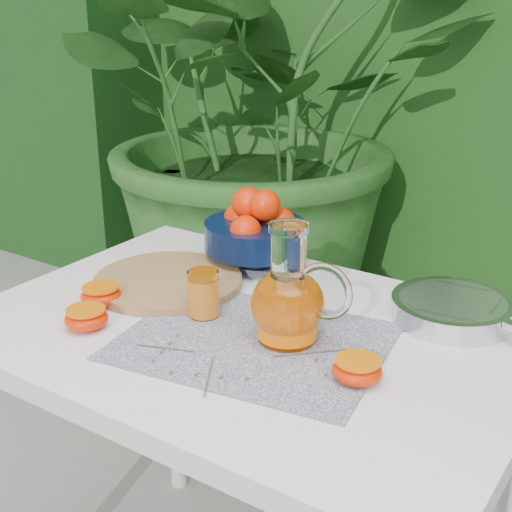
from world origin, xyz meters
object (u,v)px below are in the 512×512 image
Objects in this scene: white_table at (250,366)px; fruit_bowl at (256,229)px; juice_pitcher at (289,301)px; saute_pan at (453,309)px; cutting_board at (168,282)px.

white_table is 0.35m from fruit_bowl.
white_table is 0.18m from juice_pitcher.
saute_pan is at bearing 37.64° from white_table.
juice_pitcher reaches higher than cutting_board.
white_table is 3.83× the size of fruit_bowl.
white_table is at bearing -13.26° from cutting_board.
saute_pan reaches higher than white_table.
juice_pitcher is at bearing -6.91° from white_table.
saute_pan is at bearing 17.68° from cutting_board.
juice_pitcher is 0.52× the size of saute_pan.
juice_pitcher is (0.09, -0.01, 0.16)m from white_table.
cutting_board is 0.75× the size of saute_pan.
white_table is at bearing -142.36° from saute_pan.
juice_pitcher is (0.33, -0.07, 0.07)m from cutting_board.
juice_pitcher is 0.32m from saute_pan.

